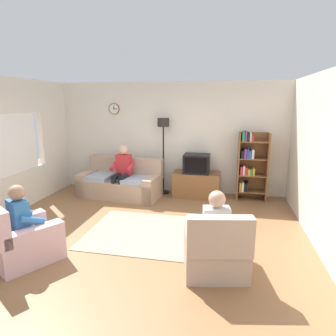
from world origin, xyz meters
The scene contains 14 objects.
ground_plane centered at (0.00, 0.00, 0.00)m, with size 12.00×12.00×0.00m, color #8C603D.
back_wall_assembly centered at (0.00, 2.66, 1.35)m, with size 6.20×0.17×2.70m.
right_wall centered at (2.86, 0.00, 1.35)m, with size 0.12×5.80×2.70m, color silver.
couch centered at (-1.07, 1.91, 0.31)m, with size 1.98×1.07×0.90m.
tv_stand centered at (0.71, 2.25, 0.29)m, with size 1.10×0.56×0.59m.
tv centered at (0.71, 2.23, 0.81)m, with size 0.60×0.49×0.44m.
bookshelf centered at (1.93, 2.32, 0.82)m, with size 0.68×0.36×1.58m.
floor_lamp centered at (-0.12, 2.35, 1.45)m, with size 0.28×0.28×1.85m.
armchair_near_window centered at (-1.41, -1.15, 0.29)m, with size 1.14×1.17×0.90m.
armchair_near_bookshelf centered at (1.30, -0.87, 0.29)m, with size 0.95×1.01×0.90m.
area_rug centered at (0.18, 0.06, 0.01)m, with size 2.20×1.70×0.01m, color gray.
person_on_couch centered at (-0.98, 1.80, 0.70)m, with size 0.54×0.56×1.24m.
person_in_left_armchair centered at (-1.36, -1.08, 0.60)m, with size 0.61×0.64×1.12m.
person_in_right_armchair centered at (1.28, -0.79, 0.60)m, with size 0.56×0.58×1.12m.
Camera 1 is at (1.41, -4.50, 2.23)m, focal length 31.35 mm.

